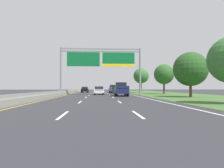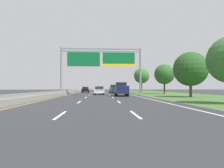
{
  "view_description": "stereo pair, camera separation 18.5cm",
  "coord_description": "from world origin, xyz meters",
  "px_view_note": "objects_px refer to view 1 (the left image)",
  "views": [
    {
      "loc": [
        -0.09,
        0.32,
        1.35
      ],
      "look_at": [
        1.9,
        31.38,
        1.9
      ],
      "focal_mm": 32.84,
      "sensor_mm": 36.0,
      "label": 1
    },
    {
      "loc": [
        0.09,
        0.31,
        1.35
      ],
      "look_at": [
        1.9,
        31.38,
        1.9
      ],
      "focal_mm": 32.84,
      "sensor_mm": 36.0,
      "label": 2
    }
  ],
  "objects_px": {
    "car_darkgreen_right_lane_sedan": "(115,90)",
    "roadside_tree_mid": "(190,69)",
    "roadside_tree_far": "(164,74)",
    "pickup_truck_navy": "(121,89)",
    "car_blue_right_lane_suv": "(113,88)",
    "car_white_centre_lane_sedan": "(99,90)",
    "roadside_tree_distant": "(141,76)",
    "car_black_left_lane_sedan": "(85,90)",
    "overhead_sign_gantry": "(101,61)"
  },
  "relations": [
    {
      "from": "roadside_tree_distant",
      "to": "car_black_left_lane_sedan",
      "type": "bearing_deg",
      "value": 164.09
    },
    {
      "from": "car_darkgreen_right_lane_sedan",
      "to": "roadside_tree_distant",
      "type": "height_order",
      "value": "roadside_tree_distant"
    },
    {
      "from": "car_darkgreen_right_lane_sedan",
      "to": "roadside_tree_mid",
      "type": "relative_size",
      "value": 0.7
    },
    {
      "from": "pickup_truck_navy",
      "to": "roadside_tree_distant",
      "type": "bearing_deg",
      "value": -18.71
    },
    {
      "from": "roadside_tree_mid",
      "to": "roadside_tree_distant",
      "type": "relative_size",
      "value": 0.99
    },
    {
      "from": "car_black_left_lane_sedan",
      "to": "car_darkgreen_right_lane_sedan",
      "type": "bearing_deg",
      "value": -133.29
    },
    {
      "from": "roadside_tree_far",
      "to": "roadside_tree_distant",
      "type": "xyz_separation_m",
      "value": [
        -2.53,
        10.95,
        0.29
      ]
    },
    {
      "from": "car_black_left_lane_sedan",
      "to": "roadside_tree_far",
      "type": "distance_m",
      "value": 23.25
    },
    {
      "from": "overhead_sign_gantry",
      "to": "roadside_tree_far",
      "type": "distance_m",
      "value": 13.76
    },
    {
      "from": "pickup_truck_navy",
      "to": "roadside_tree_mid",
      "type": "distance_m",
      "value": 10.84
    },
    {
      "from": "car_black_left_lane_sedan",
      "to": "roadside_tree_mid",
      "type": "bearing_deg",
      "value": -148.84
    },
    {
      "from": "pickup_truck_navy",
      "to": "overhead_sign_gantry",
      "type": "bearing_deg",
      "value": 33.3
    },
    {
      "from": "roadside_tree_far",
      "to": "pickup_truck_navy",
      "type": "bearing_deg",
      "value": -138.19
    },
    {
      "from": "pickup_truck_navy",
      "to": "car_blue_right_lane_suv",
      "type": "xyz_separation_m",
      "value": [
        0.26,
        23.85,
        0.02
      ]
    },
    {
      "from": "pickup_truck_navy",
      "to": "car_white_centre_lane_sedan",
      "type": "height_order",
      "value": "pickup_truck_navy"
    },
    {
      "from": "car_blue_right_lane_suv",
      "to": "roadside_tree_mid",
      "type": "distance_m",
      "value": 30.19
    },
    {
      "from": "car_darkgreen_right_lane_sedan",
      "to": "roadside_tree_far",
      "type": "height_order",
      "value": "roadside_tree_far"
    },
    {
      "from": "pickup_truck_navy",
      "to": "roadside_tree_mid",
      "type": "bearing_deg",
      "value": -115.81
    },
    {
      "from": "overhead_sign_gantry",
      "to": "pickup_truck_navy",
      "type": "relative_size",
      "value": 2.76
    },
    {
      "from": "car_blue_right_lane_suv",
      "to": "car_darkgreen_right_lane_sedan",
      "type": "height_order",
      "value": "car_blue_right_lane_suv"
    },
    {
      "from": "car_black_left_lane_sedan",
      "to": "car_darkgreen_right_lane_sedan",
      "type": "height_order",
      "value": "same"
    },
    {
      "from": "car_darkgreen_right_lane_sedan",
      "to": "roadside_tree_distant",
      "type": "relative_size",
      "value": 0.69
    },
    {
      "from": "car_darkgreen_right_lane_sedan",
      "to": "roadside_tree_mid",
      "type": "xyz_separation_m",
      "value": [
        8.96,
        -21.29,
        3.13
      ]
    },
    {
      "from": "overhead_sign_gantry",
      "to": "car_blue_right_lane_suv",
      "type": "xyz_separation_m",
      "value": [
        3.44,
        18.67,
        -5.15
      ]
    },
    {
      "from": "roadside_tree_mid",
      "to": "roadside_tree_far",
      "type": "xyz_separation_m",
      "value": [
        0.63,
        13.68,
        0.17
      ]
    },
    {
      "from": "car_white_centre_lane_sedan",
      "to": "overhead_sign_gantry",
      "type": "bearing_deg",
      "value": -167.9
    },
    {
      "from": "car_blue_right_lane_suv",
      "to": "car_black_left_lane_sedan",
      "type": "height_order",
      "value": "car_blue_right_lane_suv"
    },
    {
      "from": "car_black_left_lane_sedan",
      "to": "roadside_tree_mid",
      "type": "distance_m",
      "value": 33.47
    },
    {
      "from": "car_darkgreen_right_lane_sedan",
      "to": "roadside_tree_distant",
      "type": "distance_m",
      "value": 8.6
    },
    {
      "from": "car_blue_right_lane_suv",
      "to": "car_darkgreen_right_lane_sedan",
      "type": "distance_m",
      "value": 7.39
    },
    {
      "from": "car_blue_right_lane_suv",
      "to": "roadside_tree_distant",
      "type": "relative_size",
      "value": 0.74
    },
    {
      "from": "pickup_truck_navy",
      "to": "roadside_tree_distant",
      "type": "xyz_separation_m",
      "value": [
        7.37,
        19.81,
        3.33
      ]
    },
    {
      "from": "car_black_left_lane_sedan",
      "to": "roadside_tree_distant",
      "type": "height_order",
      "value": "roadside_tree_distant"
    },
    {
      "from": "overhead_sign_gantry",
      "to": "pickup_truck_navy",
      "type": "distance_m",
      "value": 7.98
    },
    {
      "from": "roadside_tree_far",
      "to": "roadside_tree_distant",
      "type": "bearing_deg",
      "value": 103.02
    },
    {
      "from": "overhead_sign_gantry",
      "to": "roadside_tree_far",
      "type": "xyz_separation_m",
      "value": [
        13.09,
        3.68,
        -2.13
      ]
    },
    {
      "from": "pickup_truck_navy",
      "to": "car_black_left_lane_sedan",
      "type": "height_order",
      "value": "pickup_truck_navy"
    },
    {
      "from": "car_black_left_lane_sedan",
      "to": "roadside_tree_far",
      "type": "xyz_separation_m",
      "value": [
        17.31,
        -15.17,
        3.3
      ]
    },
    {
      "from": "car_black_left_lane_sedan",
      "to": "roadside_tree_distant",
      "type": "xyz_separation_m",
      "value": [
        14.78,
        -4.21,
        3.59
      ]
    },
    {
      "from": "car_blue_right_lane_suv",
      "to": "car_white_centre_lane_sedan",
      "type": "height_order",
      "value": "car_blue_right_lane_suv"
    },
    {
      "from": "car_blue_right_lane_suv",
      "to": "roadside_tree_mid",
      "type": "height_order",
      "value": "roadside_tree_mid"
    },
    {
      "from": "car_black_left_lane_sedan",
      "to": "car_darkgreen_right_lane_sedan",
      "type": "xyz_separation_m",
      "value": [
        7.72,
        -7.56,
        0.0
      ]
    },
    {
      "from": "car_black_left_lane_sedan",
      "to": "car_darkgreen_right_lane_sedan",
      "type": "distance_m",
      "value": 10.8
    },
    {
      "from": "car_darkgreen_right_lane_sedan",
      "to": "roadside_tree_far",
      "type": "distance_m",
      "value": 12.68
    },
    {
      "from": "car_blue_right_lane_suv",
      "to": "roadside_tree_mid",
      "type": "bearing_deg",
      "value": -163.2
    },
    {
      "from": "car_white_centre_lane_sedan",
      "to": "car_blue_right_lane_suv",
      "type": "bearing_deg",
      "value": -14.11
    },
    {
      "from": "roadside_tree_far",
      "to": "roadside_tree_distant",
      "type": "distance_m",
      "value": 11.25
    },
    {
      "from": "roadside_tree_far",
      "to": "car_white_centre_lane_sedan",
      "type": "bearing_deg",
      "value": -171.42
    },
    {
      "from": "roadside_tree_far",
      "to": "car_black_left_lane_sedan",
      "type": "bearing_deg",
      "value": 138.78
    },
    {
      "from": "overhead_sign_gantry",
      "to": "roadside_tree_distant",
      "type": "relative_size",
      "value": 2.35
    }
  ]
}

